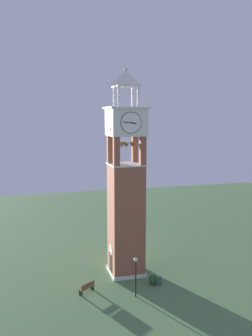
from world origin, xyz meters
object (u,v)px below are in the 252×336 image
clock_tower (126,192)px  park_bench (87,288)px  trash_bin (159,281)px  lamp_post (136,269)px

clock_tower → park_bench: size_ratio=12.78×
clock_tower → park_bench: clock_tower is taller
clock_tower → trash_bin: 8.86m
clock_tower → trash_bin: (3.46, 2.18, -7.86)m
park_bench → trash_bin: 6.67m
park_bench → lamp_post: (1.82, 3.96, 2.00)m
clock_tower → park_bench: (3.21, -4.48, -7.78)m
lamp_post → trash_bin: lamp_post is taller
lamp_post → trash_bin: 3.75m
clock_tower → trash_bin: clock_tower is taller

